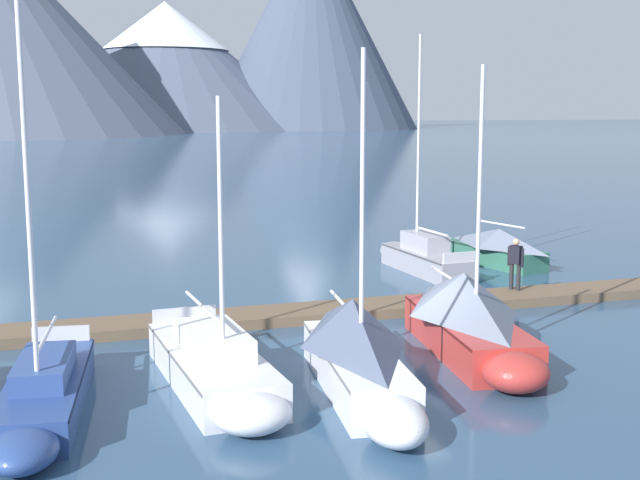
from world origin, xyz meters
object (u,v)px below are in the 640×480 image
Objects in this scene: sailboat_mid_dock_starboard at (359,352)px; sailboat_far_berth at (470,318)px; sailboat_mid_dock_port at (217,367)px; sailboat_second_berth at (43,394)px; sailboat_end_of_dock at (488,246)px; person_on_dock at (515,261)px; sailboat_outer_slip at (422,256)px.

sailboat_far_berth is (3.68, 1.92, 0.02)m from sailboat_mid_dock_starboard.
sailboat_second_berth is at bearing -171.15° from sailboat_mid_dock_port.
sailboat_mid_dock_starboard reaches higher than sailboat_end_of_dock.
sailboat_mid_dock_starboard is (2.93, -1.06, 0.38)m from sailboat_mid_dock_port.
sailboat_far_berth is 4.25× the size of person_on_dock.
sailboat_outer_slip is at bearing 100.43° from person_on_dock.
sailboat_second_berth reaches higher than sailboat_far_berth.
sailboat_end_of_dock is 6.44m from person_on_dock.
sailboat_outer_slip reaches higher than sailboat_mid_dock_starboard.
sailboat_outer_slip is at bearing -166.38° from sailboat_end_of_dock.
sailboat_second_berth is at bearing -143.15° from sailboat_end_of_dock.
person_on_dock is (-2.26, -6.00, 0.57)m from sailboat_end_of_dock.
sailboat_second_berth is 3.68m from sailboat_mid_dock_port.
sailboat_end_of_dock is 3.98× the size of person_on_dock.
sailboat_mid_dock_starboard is at bearing -19.96° from sailboat_mid_dock_port.
sailboat_mid_dock_port is 12.51m from person_on_dock.
sailboat_second_berth is 1.20× the size of sailboat_far_berth.
sailboat_end_of_dock is (10.26, 13.11, -0.22)m from sailboat_mid_dock_starboard.
sailboat_mid_dock_starboard is 4.15m from sailboat_far_berth.
sailboat_far_berth reaches higher than sailboat_mid_dock_port.
sailboat_mid_dock_starboard is 16.65m from sailboat_end_of_dock.
sailboat_outer_slip is 5.35m from person_on_dock.
person_on_dock is (4.32, 5.19, 0.32)m from sailboat_far_berth.
sailboat_second_berth is 5.09× the size of person_on_dock.
sailboat_far_berth is at bearing -129.77° from person_on_dock.
sailboat_second_berth reaches higher than sailboat_end_of_dock.
sailboat_second_berth is at bearing 175.65° from sailboat_mid_dock_starboard.
sailboat_second_berth is 1.28× the size of sailboat_end_of_dock.
sailboat_end_of_dock is at bearing 59.53° from sailboat_far_berth.
sailboat_far_berth is 6.76m from person_on_dock.
sailboat_second_berth is 21.03m from sailboat_end_of_dock.
sailboat_far_berth is (10.24, 1.42, 0.45)m from sailboat_second_berth.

